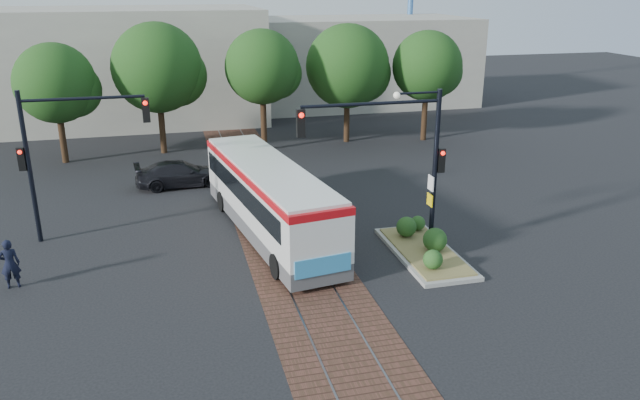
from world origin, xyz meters
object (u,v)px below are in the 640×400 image
(city_bus, at_px, (269,196))
(officer, at_px, (10,264))
(traffic_island, at_px, (424,246))
(signal_pole_left, at_px, (58,145))
(parked_car, at_px, (180,174))
(signal_pole_main, at_px, (404,148))

(city_bus, bearing_deg, officer, -173.37)
(city_bus, relative_size, traffic_island, 2.15)
(signal_pole_left, bearing_deg, city_bus, -10.83)
(officer, relative_size, parked_car, 0.39)
(signal_pole_left, bearing_deg, officer, -108.60)
(traffic_island, xyz_separation_m, officer, (-14.55, 0.84, 0.54))
(signal_pole_main, distance_m, parked_car, 13.63)
(parked_car, bearing_deg, officer, 144.46)
(traffic_island, relative_size, signal_pole_main, 0.87)
(traffic_island, height_order, parked_car, parked_car)
(signal_pole_left, distance_m, parked_car, 8.15)
(traffic_island, relative_size, officer, 3.00)
(officer, bearing_deg, signal_pole_left, -116.54)
(signal_pole_left, xyz_separation_m, parked_car, (4.59, 5.91, -3.22))
(traffic_island, xyz_separation_m, signal_pole_main, (-0.96, 0.09, 3.83))
(traffic_island, xyz_separation_m, signal_pole_left, (-13.19, 4.89, 3.54))
(traffic_island, xyz_separation_m, parked_car, (-8.60, 10.81, 0.31))
(signal_pole_left, relative_size, officer, 3.46)
(parked_car, bearing_deg, traffic_island, -146.18)
(city_bus, relative_size, signal_pole_left, 1.86)
(signal_pole_main, xyz_separation_m, signal_pole_left, (-12.23, 4.80, -0.29))
(signal_pole_left, distance_m, officer, 5.22)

